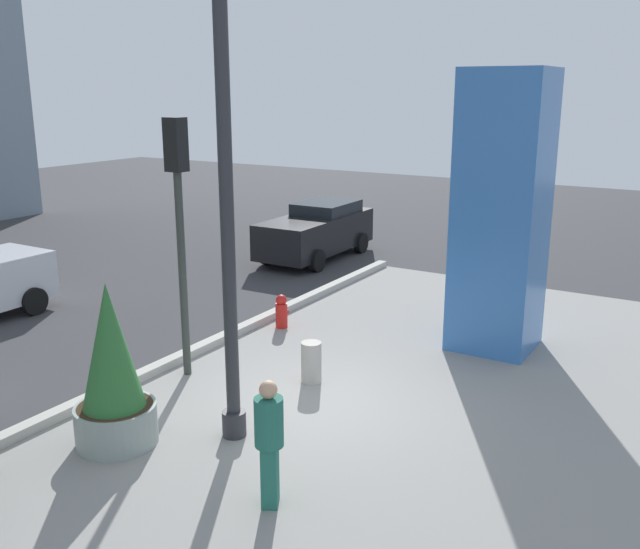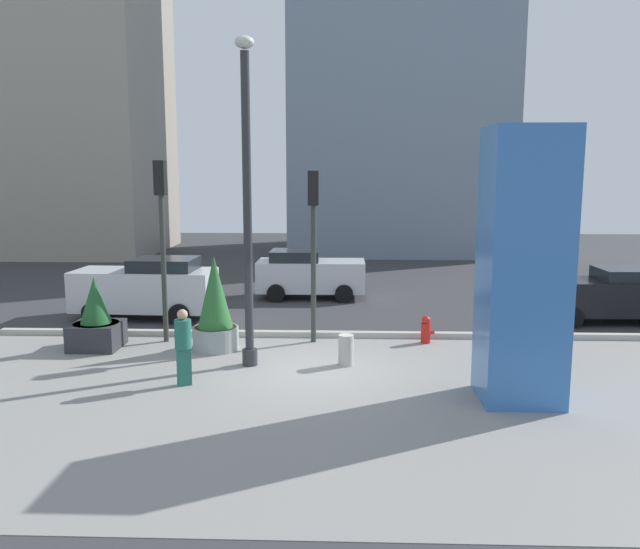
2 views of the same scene
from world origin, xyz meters
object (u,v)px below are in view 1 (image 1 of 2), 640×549
object	(u,v)px
art_pillar_blue	(502,214)
car_curb_east	(317,231)
potted_plant_curbside	(112,376)
traffic_light_far_side	(179,207)
lamp_post	(226,192)
concrete_bollard	(311,362)
pedestrian_by_curb	(269,438)
fire_hydrant	(282,312)

from	to	relation	value
art_pillar_blue	car_curb_east	distance (m)	8.66
potted_plant_curbside	traffic_light_far_side	distance (m)	3.32
lamp_post	traffic_light_far_side	bearing A→B (deg)	57.11
concrete_bollard	car_curb_east	world-z (taller)	car_curb_east
car_curb_east	lamp_post	bearing A→B (deg)	-154.67
pedestrian_by_curb	car_curb_east	bearing A→B (deg)	28.99
art_pillar_blue	traffic_light_far_side	distance (m)	6.12
pedestrian_by_curb	fire_hydrant	bearing A→B (deg)	33.08
potted_plant_curbside	concrete_bollard	distance (m)	3.66
concrete_bollard	potted_plant_curbside	bearing A→B (deg)	159.40
fire_hydrant	art_pillar_blue	bearing A→B (deg)	-73.14
fire_hydrant	pedestrian_by_curb	bearing A→B (deg)	-146.92
fire_hydrant	concrete_bollard	bearing A→B (deg)	-135.69
lamp_post	concrete_bollard	world-z (taller)	lamp_post
potted_plant_curbside	concrete_bollard	bearing A→B (deg)	-20.60
fire_hydrant	pedestrian_by_curb	distance (m)	6.76
potted_plant_curbside	car_curb_east	world-z (taller)	potted_plant_curbside
potted_plant_curbside	art_pillar_blue	bearing A→B (deg)	-26.83
fire_hydrant	concrete_bollard	size ratio (longest dim) A/B	1.00
car_curb_east	pedestrian_by_curb	xyz separation A→B (m)	(-11.61, -6.44, 0.08)
art_pillar_blue	potted_plant_curbside	xyz separation A→B (m)	(-6.82, 3.45, -1.64)
art_pillar_blue	concrete_bollard	xyz separation A→B (m)	(-3.46, 2.18, -2.34)
traffic_light_far_side	pedestrian_by_curb	xyz separation A→B (m)	(-2.62, -3.70, -2.15)
art_pillar_blue	traffic_light_far_side	size ratio (longest dim) A/B	1.18
art_pillar_blue	fire_hydrant	bearing A→B (deg)	106.86
potted_plant_curbside	concrete_bollard	world-z (taller)	potted_plant_curbside
lamp_post	pedestrian_by_curb	distance (m)	3.36
traffic_light_far_side	fire_hydrant	bearing A→B (deg)	-0.47
fire_hydrant	traffic_light_far_side	world-z (taller)	traffic_light_far_side
car_curb_east	art_pillar_blue	bearing A→B (deg)	-123.52
lamp_post	concrete_bollard	xyz separation A→B (m)	(2.29, 0.06, -3.30)
potted_plant_curbside	fire_hydrant	bearing A→B (deg)	8.68
lamp_post	traffic_light_far_side	world-z (taller)	lamp_post
concrete_bollard	traffic_light_far_side	xyz separation A→B (m)	(-0.87, 2.13, 2.71)
lamp_post	art_pillar_blue	distance (m)	6.20
potted_plant_curbside	pedestrian_by_curb	world-z (taller)	potted_plant_curbside
art_pillar_blue	concrete_bollard	size ratio (longest dim) A/B	7.24
potted_plant_curbside	fire_hydrant	world-z (taller)	potted_plant_curbside
traffic_light_far_side	pedestrian_by_curb	distance (m)	5.02
art_pillar_blue	potted_plant_curbside	distance (m)	7.81
traffic_light_far_side	car_curb_east	distance (m)	9.66
lamp_post	potted_plant_curbside	world-z (taller)	lamp_post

